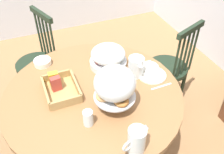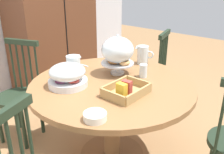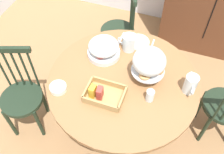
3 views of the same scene
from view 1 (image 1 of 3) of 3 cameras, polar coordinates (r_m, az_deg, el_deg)
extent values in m
cylinder|color=olive|center=(1.84, -4.35, -3.99)|extent=(1.30, 1.30, 0.04)
cylinder|color=brown|center=(2.09, -3.89, -10.58)|extent=(0.14, 0.14, 0.63)
cylinder|color=brown|center=(2.37, -3.50, -15.98)|extent=(0.56, 0.56, 0.06)
cylinder|color=#1E2D1E|center=(2.56, 12.42, 2.03)|extent=(0.40, 0.40, 0.04)
cylinder|color=#1E2D1E|center=(2.85, 11.24, 0.97)|extent=(0.04, 0.04, 0.45)
cylinder|color=#1E2D1E|center=(2.68, 7.58, -1.65)|extent=(0.04, 0.04, 0.45)
cylinder|color=#1E2D1E|center=(2.75, 15.82, -1.75)|extent=(0.04, 0.04, 0.45)
cylinder|color=#1E2D1E|center=(2.56, 12.33, -4.67)|extent=(0.04, 0.04, 0.45)
cylinder|color=#1E2D1E|center=(2.47, 18.12, 6.07)|extent=(0.02, 0.02, 0.48)
cylinder|color=#1E2D1E|center=(2.41, 17.24, 5.46)|extent=(0.02, 0.02, 0.48)
cylinder|color=#1E2D1E|center=(2.36, 16.32, 4.82)|extent=(0.02, 0.02, 0.48)
cylinder|color=#1E2D1E|center=(2.31, 15.36, 4.15)|extent=(0.02, 0.02, 0.48)
cylinder|color=#1E2D1E|center=(2.26, 14.37, 3.45)|extent=(0.02, 0.02, 0.48)
cube|color=#1E2D1E|center=(2.23, 17.56, 10.25)|extent=(0.16, 0.35, 0.05)
cylinder|color=#1E2D1E|center=(2.66, -16.91, 2.72)|extent=(0.40, 0.40, 0.04)
cylinder|color=#1E2D1E|center=(2.87, -19.80, -0.76)|extent=(0.04, 0.04, 0.45)
cylinder|color=#1E2D1E|center=(2.66, -17.17, -3.73)|extent=(0.04, 0.04, 0.45)
cylinder|color=#1E2D1E|center=(2.94, -15.03, 1.62)|extent=(0.04, 0.04, 0.45)
cylinder|color=#1E2D1E|center=(2.74, -12.12, -1.09)|extent=(0.04, 0.04, 0.45)
cylinder|color=#1E2D1E|center=(2.69, -16.35, 9.53)|extent=(0.02, 0.02, 0.48)
cylinder|color=#1E2D1E|center=(2.64, -15.61, 8.99)|extent=(0.02, 0.02, 0.48)
cylinder|color=#1E2D1E|center=(2.58, -14.84, 8.42)|extent=(0.02, 0.02, 0.48)
cylinder|color=#1E2D1E|center=(2.53, -14.04, 7.83)|extent=(0.02, 0.02, 0.48)
cylinder|color=#1E2D1E|center=(2.47, -13.21, 7.21)|extent=(0.02, 0.02, 0.48)
cube|color=#1E2D1E|center=(2.46, -15.88, 13.55)|extent=(0.35, 0.16, 0.05)
cylinder|color=silver|center=(1.72, 0.60, -6.45)|extent=(0.12, 0.12, 0.02)
cylinder|color=silver|center=(1.69, 0.61, -5.59)|extent=(0.03, 0.03, 0.09)
cylinder|color=silver|center=(1.66, 0.62, -4.37)|extent=(0.28, 0.28, 0.01)
torus|color=#B27033|center=(1.59, 2.16, -5.56)|extent=(0.10, 0.10, 0.03)
torus|color=#D19347|center=(1.66, 3.06, -3.21)|extent=(0.10, 0.10, 0.03)
torus|color=#935628|center=(1.67, 0.31, -2.82)|extent=(0.10, 0.10, 0.03)
torus|color=tan|center=(1.62, -2.06, -4.34)|extent=(0.10, 0.10, 0.03)
ellipsoid|color=silver|center=(1.58, 0.65, -1.38)|extent=(0.27, 0.27, 0.22)
sphere|color=silver|center=(1.50, 0.68, 2.04)|extent=(0.02, 0.02, 0.02)
cylinder|color=silver|center=(2.05, -0.86, 3.26)|extent=(0.30, 0.30, 0.05)
ellipsoid|color=beige|center=(1.98, 0.09, 3.09)|extent=(0.09, 0.09, 0.03)
ellipsoid|color=#8CBF59|center=(2.04, 0.98, 4.37)|extent=(0.09, 0.09, 0.03)
ellipsoid|color=#6B2D4C|center=(2.08, -1.63, 5.10)|extent=(0.09, 0.09, 0.03)
ellipsoid|color=#CC3D33|center=(2.01, -2.69, 3.70)|extent=(0.09, 0.09, 0.03)
ellipsoid|color=silver|center=(2.00, -0.88, 5.32)|extent=(0.28, 0.28, 0.13)
cylinder|color=silver|center=(1.93, 5.47, 2.37)|extent=(0.12, 0.12, 0.16)
cylinder|color=orange|center=(1.94, 5.42, 1.81)|extent=(0.11, 0.11, 0.11)
cone|color=silver|center=(1.84, 6.58, 2.77)|extent=(0.04, 0.04, 0.03)
torus|color=silver|center=(1.98, 4.48, 3.81)|extent=(0.07, 0.01, 0.07)
cylinder|color=silver|center=(1.45, 5.60, -14.12)|extent=(0.10, 0.10, 0.17)
cylinder|color=white|center=(1.47, 5.53, -14.70)|extent=(0.09, 0.09, 0.12)
cone|color=silver|center=(1.42, 7.63, -11.07)|extent=(0.05, 0.05, 0.03)
torus|color=silver|center=(1.41, 3.56, -15.39)|extent=(0.04, 0.07, 0.07)
cube|color=tan|center=(1.85, -11.36, -3.30)|extent=(0.30, 0.22, 0.01)
cube|color=tan|center=(1.83, -14.82, -3.49)|extent=(0.30, 0.02, 0.07)
cube|color=tan|center=(1.85, -8.18, -1.79)|extent=(0.30, 0.02, 0.07)
cube|color=tan|center=(1.95, -12.49, 0.17)|extent=(0.02, 0.22, 0.07)
cube|color=tan|center=(1.73, -10.34, -5.81)|extent=(0.02, 0.22, 0.07)
cube|color=gold|center=(1.88, -13.09, -0.39)|extent=(0.05, 0.07, 0.11)
cube|color=#B23D33|center=(1.83, -12.62, -1.48)|extent=(0.05, 0.07, 0.11)
cylinder|color=white|center=(1.98, 9.09, 0.45)|extent=(0.22, 0.22, 0.01)
cylinder|color=white|center=(2.04, 8.50, 2.30)|extent=(0.15, 0.15, 0.01)
cylinder|color=white|center=(2.14, -15.52, 3.29)|extent=(0.14, 0.14, 0.04)
cylinder|color=silver|center=(1.59, -5.46, -9.28)|extent=(0.06, 0.06, 0.11)
cube|color=silver|center=(2.07, 7.16, 2.68)|extent=(0.02, 0.17, 0.01)
cube|color=silver|center=(2.10, 6.78, 3.14)|extent=(0.02, 0.17, 0.01)
cube|color=silver|center=(1.90, 11.17, -2.13)|extent=(0.02, 0.17, 0.01)
camera|label=2|loc=(2.80, -42.04, 21.65)|focal=40.00mm
camera|label=3|loc=(1.37, -85.79, 29.13)|focal=40.57mm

